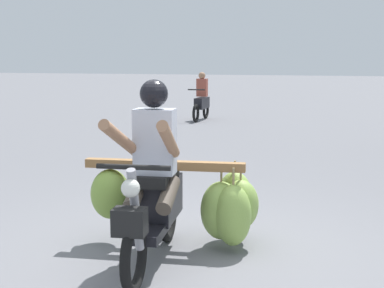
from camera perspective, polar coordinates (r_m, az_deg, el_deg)
name	(u,v)px	position (r m, az deg, el deg)	size (l,w,h in m)	color
ground_plane	(186,256)	(5.00, -0.64, -11.60)	(120.00, 120.00, 0.00)	slate
motorbike_main_loaded	(184,196)	(4.95, -0.86, -5.47)	(1.63, 1.86, 1.58)	black
motorbike_distant_ahead_right	(202,101)	(16.01, 1.01, 4.53)	(0.50, 1.62, 1.40)	black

